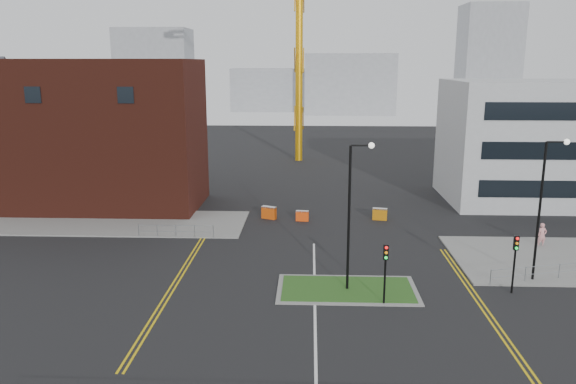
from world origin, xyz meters
The scene contains 24 objects.
ground centered at (0.00, 0.00, 0.00)m, with size 200.00×200.00×0.00m, color black.
pavement_left centered at (-20.00, 22.00, 0.06)m, with size 28.00×8.00×0.12m, color slate.
island_kerb centered at (2.00, 8.00, 0.04)m, with size 8.60×4.60×0.08m, color slate.
grass_island centered at (2.00, 8.00, 0.06)m, with size 8.00×4.00×0.12m, color #1F501A.
brick_building centered at (-22.97, 28.00, 6.85)m, with size 24.20×10.07×14.24m.
office_block centered at (26.01, 31.97, 6.00)m, with size 25.00×12.20×12.00m.
streetlamp_island centered at (2.22, 8.00, 5.41)m, with size 1.46×0.36×9.18m.
streetlamp_right_near centered at (14.22, 10.00, 5.41)m, with size 1.46×0.36×9.18m.
traffic_light_island centered at (4.00, 5.98, 2.57)m, with size 0.28×0.33×3.65m.
traffic_light_right centered at (12.00, 7.98, 2.57)m, with size 0.28×0.33×3.65m.
railing_left centered at (-11.00, 18.00, 0.74)m, with size 6.05×0.05×1.10m.
centre_line centered at (0.00, 2.00, 0.01)m, with size 0.15×30.00×0.01m, color silver.
yellow_left_a centered at (-9.00, 10.00, 0.01)m, with size 0.12×24.00×0.01m, color gold.
yellow_left_b centered at (-8.70, 10.00, 0.01)m, with size 0.12×24.00×0.01m, color gold.
yellow_right_a centered at (9.50, 6.00, 0.01)m, with size 0.12×20.00×0.01m, color gold.
yellow_right_b centered at (9.80, 6.00, 0.01)m, with size 0.12×20.00×0.01m, color gold.
skyline_a centered at (-40.00, 120.00, 11.00)m, with size 18.00×12.00×22.00m, color gray.
skyline_b centered at (10.00, 130.00, 8.00)m, with size 24.00×12.00×16.00m, color gray.
skyline_c centered at (45.00, 125.00, 14.00)m, with size 14.00×12.00×28.00m, color gray.
skyline_d centered at (-8.00, 140.00, 6.00)m, with size 30.00×12.00×12.00m, color gray.
pedestrian centered at (17.27, 16.93, 0.93)m, with size 0.68×0.45×1.87m, color pink.
barrier_left centered at (-1.00, 23.38, 0.51)m, with size 1.15×0.50×0.93m.
barrier_mid centered at (-4.00, 24.00, 0.61)m, with size 1.40×0.97×1.13m.
barrier_right centered at (5.89, 24.00, 0.58)m, with size 1.33×0.66×1.07m.
Camera 1 is at (-0.35, -24.43, 13.70)m, focal length 35.00 mm.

